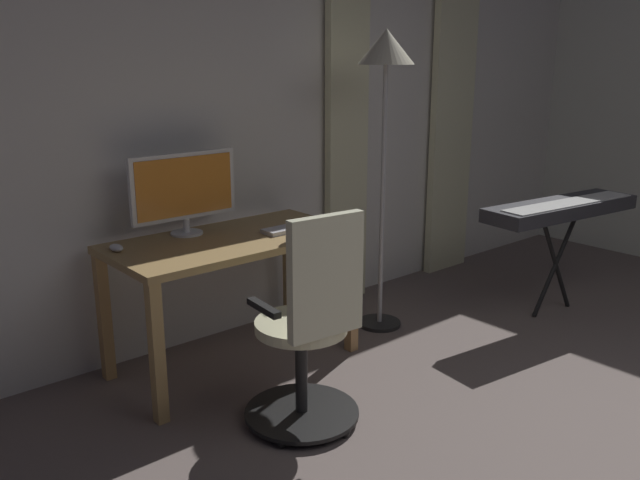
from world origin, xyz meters
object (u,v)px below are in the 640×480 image
Objects in this scene: computer_monitor at (184,189)px; desk at (232,255)px; office_chair at (310,333)px; computer_mouse at (116,248)px; piano_keyboard at (561,210)px; computer_keyboard at (293,228)px; floor_lamp at (386,76)px.

desk is at bearing 123.95° from computer_monitor.
office_chair is 1.11m from computer_mouse.
piano_keyboard is at bearing 160.34° from desk.
computer_keyboard is 1.08m from floor_lamp.
computer_mouse is at bearing 8.80° from computer_monitor.
computer_keyboard reaches higher than desk.
computer_mouse is 1.86m from floor_lamp.
floor_lamp is at bearing 169.71° from computer_mouse.
computer_monitor is at bearing -56.05° from desk.
computer_monitor reaches higher than office_chair.
computer_keyboard is 1.89m from piano_keyboard.
office_chair reaches higher than computer_keyboard.
floor_lamp reaches higher than computer_monitor.
piano_keyboard is at bearing 159.39° from computer_keyboard.
floor_lamp reaches higher than office_chair.
office_chair is at bearing 29.90° from floor_lamp.
computer_mouse reaches higher than computer_keyboard.
piano_keyboard is at bearing 161.43° from computer_mouse.
computer_monitor is at bearing -17.07° from floor_lamp.
piano_keyboard reaches higher than computer_keyboard.
computer_keyboard is 0.30× the size of piano_keyboard.
computer_monitor is (0.04, -1.03, 0.53)m from office_chair.
office_chair is 0.85× the size of piano_keyboard.
computer_monitor is 0.34× the size of floor_lamp.
computer_monitor is 1.72× the size of computer_keyboard.
office_chair is 0.57× the size of floor_lamp.
desk is 0.72× the size of floor_lamp.
desk is 0.45m from computer_monitor.
floor_lamp is at bearing 175.99° from computer_keyboard.
piano_keyboard is (-2.27, 0.98, -0.29)m from computer_monitor.
piano_keyboard is (-2.12, 0.76, 0.07)m from desk.
computer_keyboard is at bearing 62.35° from office_chair.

